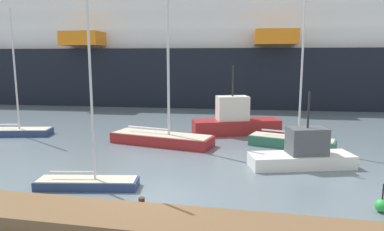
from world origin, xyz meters
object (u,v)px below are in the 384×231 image
(sailboat_2, at_px, (292,140))
(sailboat_1, at_px, (87,179))
(channel_buoy_1, at_px, (382,205))
(fishing_boat_2, at_px, (235,121))
(sailboat_3, at_px, (14,130))
(cruise_ship, at_px, (187,48))
(fishing_boat_0, at_px, (303,153))
(sailboat_5, at_px, (162,137))

(sailboat_2, bearing_deg, sailboat_1, -119.75)
(sailboat_1, height_order, channel_buoy_1, sailboat_1)
(fishing_boat_2, relative_size, channel_buoy_1, 6.16)
(sailboat_3, xyz_separation_m, fishing_boat_2, (16.64, 3.86, 0.59))
(fishing_boat_2, xyz_separation_m, channel_buoy_1, (6.67, -13.17, -0.76))
(fishing_boat_2, xyz_separation_m, cruise_ship, (-8.54, 21.89, 6.20))
(sailboat_1, xyz_separation_m, fishing_boat_2, (5.72, 13.02, 0.62))
(sailboat_3, xyz_separation_m, fishing_boat_0, (20.93, -3.87, 0.32))
(sailboat_2, xyz_separation_m, cruise_ship, (-12.56, 25.42, 6.73))
(fishing_boat_2, relative_size, cruise_ship, 0.05)
(sailboat_1, xyz_separation_m, sailboat_5, (1.04, 8.64, 0.11))
(sailboat_3, relative_size, channel_buoy_1, 8.34)
(sailboat_1, height_order, sailboat_3, sailboat_3)
(sailboat_2, relative_size, fishing_boat_2, 1.46)
(fishing_boat_2, bearing_deg, sailboat_5, 23.03)
(sailboat_3, distance_m, fishing_boat_2, 17.09)
(sailboat_3, bearing_deg, fishing_boat_2, -0.02)
(cruise_ship, bearing_deg, sailboat_3, -110.58)
(fishing_boat_0, distance_m, channel_buoy_1, 5.95)
(sailboat_2, xyz_separation_m, channel_buoy_1, (2.65, -9.64, -0.23))
(fishing_boat_0, bearing_deg, channel_buoy_1, -83.33)
(fishing_boat_0, relative_size, fishing_boat_2, 0.84)
(sailboat_5, relative_size, channel_buoy_1, 9.36)
(fishing_boat_0, bearing_deg, sailboat_5, 142.60)
(sailboat_5, height_order, fishing_boat_2, sailboat_5)
(sailboat_1, relative_size, sailboat_2, 0.84)
(sailboat_5, bearing_deg, fishing_boat_0, -9.31)
(channel_buoy_1, bearing_deg, sailboat_1, 179.34)
(fishing_boat_0, relative_size, channel_buoy_1, 5.17)
(fishing_boat_2, height_order, cruise_ship, cruise_ship)
(sailboat_1, height_order, fishing_boat_2, sailboat_1)
(sailboat_5, relative_size, fishing_boat_0, 1.81)
(sailboat_5, distance_m, cruise_ship, 27.39)
(sailboat_5, bearing_deg, fishing_boat_2, 54.20)
(sailboat_1, relative_size, fishing_boat_0, 1.47)
(fishing_boat_0, distance_m, cruise_ship, 32.93)
(sailboat_3, relative_size, fishing_boat_0, 1.61)
(sailboat_5, xyz_separation_m, cruise_ship, (-3.85, 26.27, 6.71))
(fishing_boat_2, bearing_deg, channel_buoy_1, 96.86)
(sailboat_1, height_order, sailboat_2, sailboat_2)
(cruise_ship, bearing_deg, fishing_boat_0, -69.70)
(sailboat_1, relative_size, cruise_ship, 0.07)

